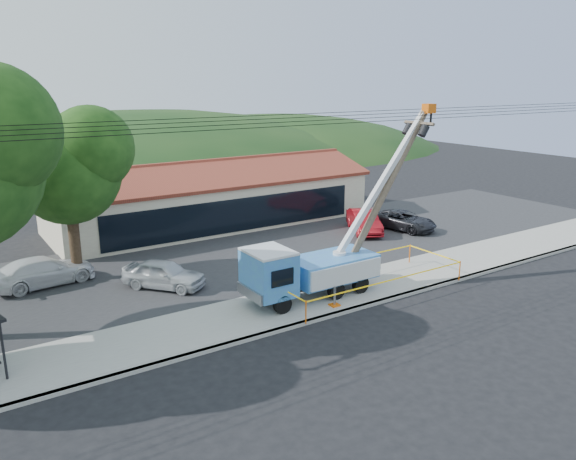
# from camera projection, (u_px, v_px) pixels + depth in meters

# --- Properties ---
(ground) EXTENTS (120.00, 120.00, 0.00)m
(ground) POSITION_uv_depth(u_px,v_px,m) (341.00, 341.00, 22.36)
(ground) COLOR black
(ground) RESTS_ON ground
(curb) EXTENTS (60.00, 0.25, 0.15)m
(curb) POSITION_uv_depth(u_px,v_px,m) (310.00, 321.00, 24.03)
(curb) COLOR gray
(curb) RESTS_ON ground
(sidewalk) EXTENTS (60.00, 4.00, 0.15)m
(sidewalk) POSITION_uv_depth(u_px,v_px,m) (286.00, 307.00, 25.57)
(sidewalk) COLOR gray
(sidewalk) RESTS_ON ground
(parking_lot) EXTENTS (60.00, 12.00, 0.10)m
(parking_lot) POSITION_uv_depth(u_px,v_px,m) (210.00, 261.00, 32.03)
(parking_lot) COLOR #28282B
(parking_lot) RESTS_ON ground
(strip_mall) EXTENTS (22.50, 8.53, 4.67)m
(strip_mall) POSITION_uv_depth(u_px,v_px,m) (211.00, 198.00, 40.11)
(strip_mall) COLOR beige
(strip_mall) RESTS_ON ground
(tree_lot) EXTENTS (6.30, 5.60, 8.94)m
(tree_lot) POSITION_uv_depth(u_px,v_px,m) (66.00, 161.00, 27.51)
(tree_lot) COLOR #332316
(tree_lot) RESTS_ON ground
(hill_center) EXTENTS (89.60, 64.00, 32.00)m
(hill_center) POSITION_uv_depth(u_px,v_px,m) (134.00, 160.00, 72.03)
(hill_center) COLOR black
(hill_center) RESTS_ON ground
(hill_east) EXTENTS (72.80, 52.00, 26.00)m
(hill_east) POSITION_uv_depth(u_px,v_px,m) (267.00, 150.00, 82.64)
(hill_east) COLOR black
(hill_east) RESTS_ON ground
(utility_truck) EXTENTS (10.68, 3.59, 8.78)m
(utility_truck) POSITION_uv_depth(u_px,v_px,m) (309.00, 267.00, 26.24)
(utility_truck) COLOR black
(utility_truck) RESTS_ON ground
(leaning_pole) EXTENTS (5.81, 1.97, 8.73)m
(leaning_pole) POSITION_uv_depth(u_px,v_px,m) (387.00, 188.00, 27.84)
(leaning_pole) COLOR brown
(leaning_pole) RESTS_ON ground
(caution_tape) EXTENTS (9.63, 3.57, 1.03)m
(caution_tape) POSITION_uv_depth(u_px,v_px,m) (365.00, 274.00, 27.36)
(caution_tape) COLOR #E55D0C
(caution_tape) RESTS_ON ground
(car_silver) EXTENTS (3.92, 4.23, 1.41)m
(car_silver) POSITION_uv_depth(u_px,v_px,m) (165.00, 289.00, 27.90)
(car_silver) COLOR silver
(car_silver) RESTS_ON ground
(car_red) EXTENTS (3.46, 4.74, 1.49)m
(car_red) POSITION_uv_depth(u_px,v_px,m) (364.00, 233.00, 38.01)
(car_red) COLOR maroon
(car_red) RESTS_ON ground
(car_white) EXTENTS (5.22, 2.71, 1.45)m
(car_white) POSITION_uv_depth(u_px,v_px,m) (45.00, 287.00, 28.24)
(car_white) COLOR silver
(car_white) RESTS_ON ground
(car_dark) EXTENTS (3.04, 4.95, 1.28)m
(car_dark) POSITION_uv_depth(u_px,v_px,m) (403.00, 231.00, 38.68)
(car_dark) COLOR #222227
(car_dark) RESTS_ON ground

